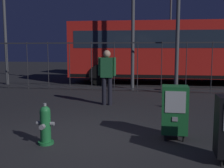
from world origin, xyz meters
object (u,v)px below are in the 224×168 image
Objects in this scene: bus_far at (167,49)px; fire_hydrant at (45,125)px; traffic_cone at (179,100)px; bus_near at (178,49)px; pedestrian at (107,74)px; street_light_near_right at (171,21)px; newspaper_box_primary at (175,110)px.

fire_hydrant is at bearing -92.55° from bus_far.
traffic_cone is 0.05× the size of bus_near.
pedestrian is 3.15× the size of traffic_cone.
street_light_near_right is at bearing 80.75° from fire_hydrant.
traffic_cone is (0.25, 2.73, -0.31)m from newspaper_box_primary.
bus_near is 3.64m from bus_far.
newspaper_box_primary is 8.96m from bus_near.
bus_far is at bearing 78.52° from pedestrian.
fire_hydrant is at bearing -99.25° from street_light_near_right.
newspaper_box_primary is 0.16× the size of street_light_near_right.
pedestrian reaches higher than fire_hydrant.
pedestrian is (-1.88, 2.97, 0.38)m from newspaper_box_primary.
fire_hydrant is at bearing -126.47° from traffic_cone.
bus_near is at bearing 86.67° from newspaper_box_primary.
newspaper_box_primary is at bearing -95.26° from traffic_cone.
fire_hydrant is 3.74m from pedestrian.
bus_far is (0.05, 12.48, 1.14)m from newspaper_box_primary.
bus_near is (0.52, 8.87, 1.14)m from newspaper_box_primary.
traffic_cone is 9.86m from bus_far.
fire_hydrant is 0.07× the size of bus_far.
street_light_near_right reaches higher than newspaper_box_primary.
traffic_cone is at bearing -90.29° from street_light_near_right.
street_light_near_right is at bearing 88.82° from newspaper_box_primary.
pedestrian is 0.16× the size of bus_near.
bus_near reaches higher than newspaper_box_primary.
bus_near reaches higher than pedestrian.
pedestrian is at bearing -93.97° from bus_far.
street_light_near_right is (2.60, 15.98, 3.34)m from fire_hydrant.
street_light_near_right is (2.20, 12.31, 2.75)m from pedestrian.
traffic_cone is at bearing -94.99° from bus_near.
bus_far is (2.34, 13.19, 1.36)m from fire_hydrant.
fire_hydrant is 0.73× the size of newspaper_box_primary.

